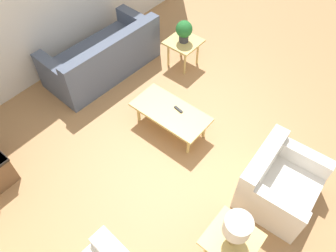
{
  "coord_description": "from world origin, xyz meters",
  "views": [
    {
      "loc": [
        -1.6,
        2.47,
        4.08
      ],
      "look_at": [
        0.23,
        0.26,
        0.55
      ],
      "focal_mm": 35.0,
      "sensor_mm": 36.0,
      "label": 1
    }
  ],
  "objects_px": {
    "armchair": "(278,184)",
    "side_table_lamp": "(231,241)",
    "side_table_plant": "(183,45)",
    "potted_plant": "(184,30)",
    "table_lamp": "(237,228)",
    "sofa": "(104,58)",
    "coffee_table": "(171,113)"
  },
  "relations": [
    {
      "from": "sofa",
      "to": "side_table_lamp",
      "type": "relative_size",
      "value": 3.71
    },
    {
      "from": "potted_plant",
      "to": "side_table_plant",
      "type": "bearing_deg",
      "value": 108.43
    },
    {
      "from": "coffee_table",
      "to": "table_lamp",
      "type": "height_order",
      "value": "table_lamp"
    },
    {
      "from": "coffee_table",
      "to": "sofa",
      "type": "bearing_deg",
      "value": -9.18
    },
    {
      "from": "armchair",
      "to": "coffee_table",
      "type": "xyz_separation_m",
      "value": [
        1.83,
        -0.03,
        0.05
      ]
    },
    {
      "from": "armchair",
      "to": "side_table_plant",
      "type": "xyz_separation_m",
      "value": [
        2.64,
        -1.38,
        0.15
      ]
    },
    {
      "from": "side_table_plant",
      "to": "potted_plant",
      "type": "height_order",
      "value": "potted_plant"
    },
    {
      "from": "sofa",
      "to": "side_table_plant",
      "type": "relative_size",
      "value": 3.71
    },
    {
      "from": "side_table_lamp",
      "to": "coffee_table",
      "type": "bearing_deg",
      "value": -31.91
    },
    {
      "from": "armchair",
      "to": "potted_plant",
      "type": "xyz_separation_m",
      "value": [
        2.64,
        -1.38,
        0.44
      ]
    },
    {
      "from": "side_table_plant",
      "to": "side_table_lamp",
      "type": "xyz_separation_m",
      "value": [
        -2.59,
        2.46,
        0.0
      ]
    },
    {
      "from": "potted_plant",
      "to": "sofa",
      "type": "bearing_deg",
      "value": 47.77
    },
    {
      "from": "side_table_plant",
      "to": "side_table_lamp",
      "type": "bearing_deg",
      "value": 136.43
    },
    {
      "from": "armchair",
      "to": "side_table_lamp",
      "type": "bearing_deg",
      "value": 174.43
    },
    {
      "from": "side_table_lamp",
      "to": "side_table_plant",
      "type": "bearing_deg",
      "value": -43.57
    },
    {
      "from": "armchair",
      "to": "side_table_plant",
      "type": "relative_size",
      "value": 1.84
    },
    {
      "from": "armchair",
      "to": "table_lamp",
      "type": "bearing_deg",
      "value": 174.43
    },
    {
      "from": "side_table_plant",
      "to": "side_table_lamp",
      "type": "height_order",
      "value": "same"
    },
    {
      "from": "armchair",
      "to": "sofa",
      "type": "bearing_deg",
      "value": 82.06
    },
    {
      "from": "table_lamp",
      "to": "side_table_lamp",
      "type": "bearing_deg",
      "value": -45.0
    },
    {
      "from": "armchair",
      "to": "side_table_lamp",
      "type": "distance_m",
      "value": 1.09
    },
    {
      "from": "sofa",
      "to": "table_lamp",
      "type": "relative_size",
      "value": 4.58
    },
    {
      "from": "side_table_lamp",
      "to": "table_lamp",
      "type": "xyz_separation_m",
      "value": [
        -0.0,
        0.0,
        0.38
      ]
    },
    {
      "from": "coffee_table",
      "to": "armchair",
      "type": "bearing_deg",
      "value": 179.21
    },
    {
      "from": "side_table_lamp",
      "to": "table_lamp",
      "type": "bearing_deg",
      "value": 135.0
    },
    {
      "from": "sofa",
      "to": "table_lamp",
      "type": "bearing_deg",
      "value": 71.13
    },
    {
      "from": "coffee_table",
      "to": "potted_plant",
      "type": "relative_size",
      "value": 3.03
    },
    {
      "from": "coffee_table",
      "to": "side_table_plant",
      "type": "xyz_separation_m",
      "value": [
        0.81,
        -1.36,
        0.09
      ]
    },
    {
      "from": "sofa",
      "to": "side_table_plant",
      "type": "height_order",
      "value": "sofa"
    },
    {
      "from": "armchair",
      "to": "side_table_plant",
      "type": "bearing_deg",
      "value": 59.39
    },
    {
      "from": "armchair",
      "to": "coffee_table",
      "type": "relative_size",
      "value": 0.87
    },
    {
      "from": "side_table_plant",
      "to": "potted_plant",
      "type": "xyz_separation_m",
      "value": [
        0.0,
        -0.0,
        0.3
      ]
    }
  ]
}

